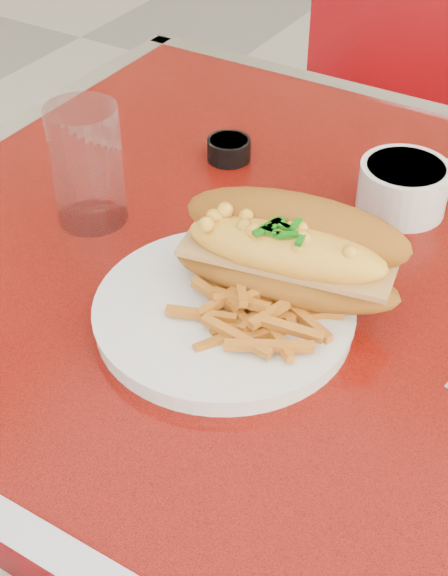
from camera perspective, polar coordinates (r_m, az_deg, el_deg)
The scene contains 8 objects.
diner_table at distance 0.92m, azimuth 12.87°, elevation -8.84°, with size 1.23×0.83×0.77m.
dinner_plate at distance 0.76m, azimuth 0.00°, elevation -1.75°, with size 0.29×0.29×0.02m.
mac_hoagie at distance 0.76m, azimuth 4.66°, elevation 2.69°, with size 0.24×0.15×0.10m.
fries_pile at distance 0.73m, azimuth 2.15°, elevation -1.26°, with size 0.11×0.10×0.03m, color orange, non-canonical shape.
fork at distance 0.76m, azimuth 5.28°, elevation -1.54°, with size 0.04×0.12×0.00m.
gravy_ramekin at distance 0.92m, azimuth 12.62°, elevation 7.08°, with size 0.11×0.11×0.06m.
sauce_cup_left at distance 1.01m, azimuth 0.35°, elevation 9.91°, with size 0.07×0.07×0.03m.
water_tumbler at distance 0.88m, azimuth -9.71°, elevation 8.58°, with size 0.08×0.08×0.14m, color silver.
Camera 1 is at (0.14, -0.61, 1.28)m, focal length 50.00 mm.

